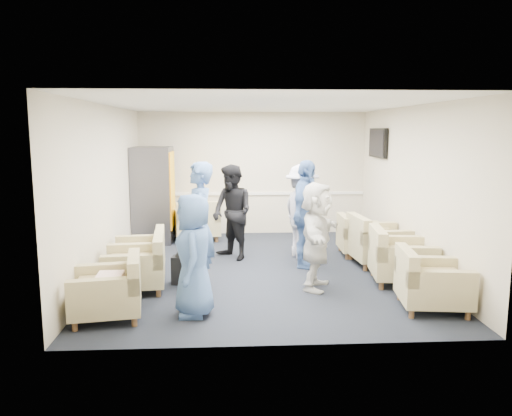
{
  "coord_description": "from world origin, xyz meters",
  "views": [
    {
      "loc": [
        -0.56,
        -8.06,
        2.29
      ],
      "look_at": [
        -0.09,
        0.2,
        1.01
      ],
      "focal_mm": 35.0,
      "sensor_mm": 36.0,
      "label": 1
    }
  ],
  "objects": [
    {
      "name": "right_wall",
      "position": [
        2.5,
        0.0,
        1.35
      ],
      "size": [
        0.02,
        6.0,
        2.7
      ],
      "primitive_type": "cube",
      "color": "beige",
      "rests_on": "floor"
    },
    {
      "name": "armchair_right_far",
      "position": [
        1.85,
        0.88,
        0.32
      ],
      "size": [
        0.82,
        0.82,
        0.63
      ],
      "rotation": [
        0.0,
        0.0,
        1.54
      ],
      "color": "tan",
      "rests_on": "floor"
    },
    {
      "name": "armchair_left_far",
      "position": [
        -1.93,
        -0.21,
        0.32
      ],
      "size": [
        0.87,
        0.87,
        0.63
      ],
      "rotation": [
        0.0,
        0.0,
        -1.46
      ],
      "color": "tan",
      "rests_on": "floor"
    },
    {
      "name": "armchair_right_near",
      "position": [
        2.02,
        -2.0,
        0.33
      ],
      "size": [
        0.94,
        0.94,
        0.67
      ],
      "rotation": [
        0.0,
        0.0,
        1.44
      ],
      "color": "tan",
      "rests_on": "floor"
    },
    {
      "name": "armchair_left_near",
      "position": [
        -2.01,
        -2.08,
        0.33
      ],
      "size": [
        0.95,
        0.95,
        0.66
      ],
      "rotation": [
        0.0,
        0.0,
        -1.41
      ],
      "color": "tan",
      "rests_on": "floor"
    },
    {
      "name": "person_mid_right",
      "position": [
        0.74,
        0.11,
        0.91
      ],
      "size": [
        0.83,
        1.15,
        1.82
      ],
      "primitive_type": "imported",
      "rotation": [
        0.0,
        0.0,
        1.16
      ],
      "color": "#42639F",
      "rests_on": "floor"
    },
    {
      "name": "armchair_corner",
      "position": [
        -1.22,
        2.34,
        0.36
      ],
      "size": [
        1.06,
        1.06,
        0.73
      ],
      "rotation": [
        0.0,
        0.0,
        3.33
      ],
      "color": "tan",
      "rests_on": "floor"
    },
    {
      "name": "person_back_left",
      "position": [
        -0.48,
        0.72,
        0.85
      ],
      "size": [
        1.01,
        1.05,
        1.7
      ],
      "primitive_type": "imported",
      "rotation": [
        0.0,
        0.0,
        -0.91
      ],
      "color": "black",
      "rests_on": "floor"
    },
    {
      "name": "vending_machine",
      "position": [
        -2.09,
        2.24,
        0.98
      ],
      "size": [
        0.8,
        0.93,
        1.97
      ],
      "color": "#54535B",
      "rests_on": "floor"
    },
    {
      "name": "back_wall",
      "position": [
        0.0,
        3.0,
        1.35
      ],
      "size": [
        5.0,
        0.02,
        2.7
      ],
      "primitive_type": "cube",
      "color": "beige",
      "rests_on": "floor"
    },
    {
      "name": "person_back_right",
      "position": [
        0.77,
        0.72,
        0.85
      ],
      "size": [
        0.91,
        1.23,
        1.7
      ],
      "primitive_type": "imported",
      "rotation": [
        0.0,
        0.0,
        1.85
      ],
      "color": "silver",
      "rests_on": "floor"
    },
    {
      "name": "floor",
      "position": [
        0.0,
        0.0,
        0.0
      ],
      "size": [
        6.0,
        6.0,
        0.0
      ],
      "primitive_type": "plane",
      "color": "black",
      "rests_on": "ground"
    },
    {
      "name": "armchair_right_midnear",
      "position": [
        2.01,
        -0.86,
        0.36
      ],
      "size": [
        1.0,
        1.0,
        0.71
      ],
      "rotation": [
        0.0,
        0.0,
        1.44
      ],
      "color": "tan",
      "rests_on": "floor"
    },
    {
      "name": "ceiling",
      "position": [
        0.0,
        0.0,
        2.7
      ],
      "size": [
        6.0,
        6.0,
        0.0
      ],
      "primitive_type": "plane",
      "rotation": [
        3.14,
        0.0,
        0.0
      ],
      "color": "silver",
      "rests_on": "back_wall"
    },
    {
      "name": "front_wall",
      "position": [
        0.0,
        -3.0,
        1.35
      ],
      "size": [
        5.0,
        0.02,
        2.7
      ],
      "primitive_type": "cube",
      "color": "beige",
      "rests_on": "floor"
    },
    {
      "name": "person_front_left",
      "position": [
        -0.99,
        -2.03,
        0.77
      ],
      "size": [
        0.52,
        0.77,
        1.53
      ],
      "primitive_type": "imported",
      "rotation": [
        0.0,
        0.0,
        -1.53
      ],
      "color": "#42639F",
      "rests_on": "floor"
    },
    {
      "name": "armchair_right_midfar",
      "position": [
        1.98,
        0.2,
        0.36
      ],
      "size": [
        0.98,
        0.98,
        0.73
      ],
      "rotation": [
        0.0,
        0.0,
        1.65
      ],
      "color": "tan",
      "rests_on": "floor"
    },
    {
      "name": "armchair_left_mid",
      "position": [
        -1.86,
        -1.0,
        0.34
      ],
      "size": [
        0.93,
        0.93,
        0.67
      ],
      "rotation": [
        0.0,
        0.0,
        -1.47
      ],
      "color": "tan",
      "rests_on": "floor"
    },
    {
      "name": "left_wall",
      "position": [
        -2.5,
        0.0,
        1.35
      ],
      "size": [
        0.02,
        6.0,
        2.7
      ],
      "primitive_type": "cube",
      "color": "beige",
      "rests_on": "floor"
    },
    {
      "name": "person_front_right",
      "position": [
        0.72,
        -1.06,
        0.78
      ],
      "size": [
        0.91,
        1.53,
        1.57
      ],
      "primitive_type": "imported",
      "rotation": [
        0.0,
        0.0,
        1.24
      ],
      "color": "silver",
      "rests_on": "floor"
    },
    {
      "name": "backpack",
      "position": [
        -1.26,
        -0.72,
        0.26
      ],
      "size": [
        0.32,
        0.25,
        0.51
      ],
      "rotation": [
        0.0,
        0.0,
        -0.13
      ],
      "color": "black",
      "rests_on": "floor"
    },
    {
      "name": "pillow",
      "position": [
        -2.01,
        -2.09,
        0.5
      ],
      "size": [
        0.33,
        0.42,
        0.12
      ],
      "primitive_type": "cube",
      "rotation": [
        0.0,
        0.0,
        -1.52
      ],
      "color": "white",
      "rests_on": "armchair_left_near"
    },
    {
      "name": "person_mid_left",
      "position": [
        -0.98,
        -0.97,
        0.93
      ],
      "size": [
        0.45,
        0.68,
        1.86
      ],
      "primitive_type": "imported",
      "rotation": [
        0.0,
        0.0,
        -1.56
      ],
      "color": "#42639F",
      "rests_on": "floor"
    },
    {
      "name": "chair_rail",
      "position": [
        0.0,
        2.98,
        0.9
      ],
      "size": [
        4.98,
        0.04,
        0.06
      ],
      "primitive_type": "cube",
      "color": "white",
      "rests_on": "back_wall"
    },
    {
      "name": "tv",
      "position": [
        2.44,
        1.8,
        2.05
      ],
      "size": [
        0.1,
        1.0,
        0.58
      ],
      "color": "black",
      "rests_on": "right_wall"
    }
  ]
}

